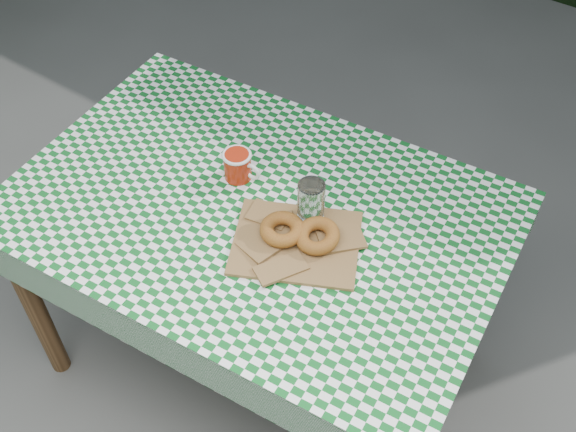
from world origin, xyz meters
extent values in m
plane|color=#4B4B46|center=(0.00, 0.00, 0.00)|extent=(60.00, 60.00, 0.00)
cube|color=#50321B|center=(0.07, 0.06, 0.38)|extent=(1.35, 0.96, 0.75)
cube|color=#0D551C|center=(0.07, 0.06, 0.75)|extent=(1.38, 0.99, 0.01)
cube|color=olive|center=(0.22, 0.01, 0.76)|extent=(0.39, 0.36, 0.02)
torus|color=olive|center=(0.18, 0.01, 0.79)|extent=(0.16, 0.16, 0.04)
torus|color=brown|center=(0.27, 0.04, 0.79)|extent=(0.15, 0.15, 0.04)
cylinder|color=silver|center=(0.21, 0.11, 0.82)|extent=(0.07, 0.07, 0.13)
camera|label=1|loc=(0.85, -0.93, 2.11)|focal=43.51mm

